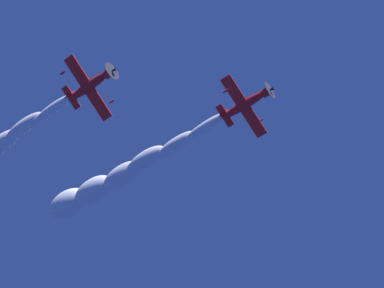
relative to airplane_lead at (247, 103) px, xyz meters
name	(u,v)px	position (x,y,z in m)	size (l,w,h in m)	color
airplane_lead	(247,103)	(0.00, 0.00, 0.00)	(8.12, 7.85, 3.64)	red
airplane_left_wingman	(91,85)	(18.58, -6.34, -1.04)	(7.96, 7.81, 4.09)	red
smoke_trail_lead	(106,183)	(10.04, -21.83, 1.83)	(15.59, 29.78, 5.13)	white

